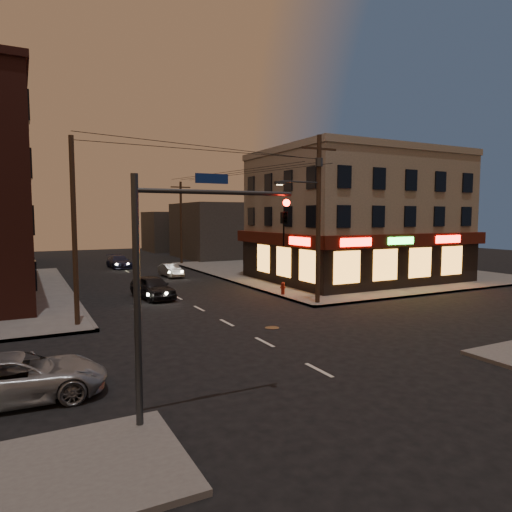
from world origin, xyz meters
TOP-DOWN VIEW (x-y plane):
  - ground at (0.00, 0.00)m, footprint 120.00×120.00m
  - sidewalk_ne at (18.00, 19.00)m, footprint 24.00×28.00m
  - pizza_building at (15.93, 13.43)m, footprint 15.85×12.85m
  - bg_building_ne_a at (14.00, 38.00)m, footprint 10.00×12.00m
  - bg_building_ne_b at (12.00, 52.00)m, footprint 8.00×8.00m
  - utility_pole_main at (6.68, 5.80)m, footprint 4.20×0.44m
  - utility_pole_far at (6.80, 32.00)m, footprint 0.26×0.26m
  - utility_pole_west at (-6.80, 6.50)m, footprint 0.24×0.24m
  - traffic_signal at (-5.57, -5.60)m, footprint 4.49×0.32m
  - suv_cross at (-9.34, -2.16)m, footprint 5.10×2.54m
  - sedan_near at (-1.56, 12.45)m, footprint 2.36×4.63m
  - sedan_mid at (2.64, 22.31)m, footprint 1.48×3.64m
  - sedan_far at (-0.14, 31.38)m, footprint 2.07×4.70m
  - fire_hydrant at (6.40, 9.23)m, footprint 0.37×0.37m

SIDE VIEW (x-z plane):
  - ground at x=0.00m, z-range 0.00..0.00m
  - sidewalk_ne at x=18.00m, z-range 0.00..0.15m
  - sedan_mid at x=2.64m, z-range 0.00..1.17m
  - fire_hydrant at x=6.40m, z-range 0.19..1.01m
  - sedan_far at x=-0.14m, z-range 0.00..1.34m
  - suv_cross at x=-9.34m, z-range 0.00..1.39m
  - sedan_near at x=-1.56m, z-range 0.00..1.51m
  - bg_building_ne_b at x=12.00m, z-range 0.00..6.00m
  - bg_building_ne_a at x=14.00m, z-range 0.00..7.00m
  - traffic_signal at x=-5.57m, z-range 0.92..7.39m
  - utility_pole_far at x=6.80m, z-range 0.15..9.15m
  - utility_pole_west at x=-6.80m, z-range 0.15..9.15m
  - pizza_building at x=15.93m, z-range 0.10..10.60m
  - utility_pole_main at x=6.68m, z-range 0.76..10.76m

